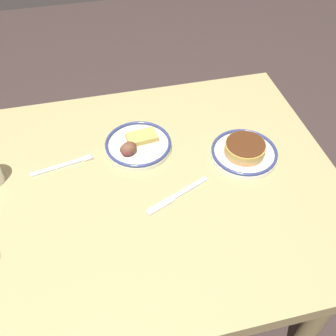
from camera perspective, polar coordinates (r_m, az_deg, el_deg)
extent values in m
plane|color=#3A2D2A|center=(1.80, -1.73, -17.84)|extent=(6.00, 6.00, 0.00)
cube|color=tan|center=(1.20, -2.48, -3.03)|extent=(1.14, 0.95, 0.05)
cylinder|color=#908054|center=(1.81, 10.10, 0.75)|extent=(0.06, 0.06, 0.69)
cylinder|color=#908054|center=(1.74, -19.91, -4.40)|extent=(0.06, 0.06, 0.69)
cylinder|color=#908054|center=(1.47, 20.72, -19.84)|extent=(0.06, 0.06, 0.69)
cylinder|color=white|center=(1.27, 10.95, 2.00)|extent=(0.21, 0.21, 0.01)
torus|color=navy|center=(1.27, 11.02, 2.39)|extent=(0.21, 0.21, 0.01)
cylinder|color=tan|center=(1.27, 11.03, 2.42)|extent=(0.13, 0.13, 0.01)
cylinder|color=tan|center=(1.26, 11.11, 2.81)|extent=(0.13, 0.13, 0.01)
cylinder|color=gold|center=(1.25, 11.18, 3.21)|extent=(0.13, 0.13, 0.01)
cylinder|color=#4C2814|center=(1.24, 11.23, 3.46)|extent=(0.12, 0.12, 0.00)
cylinder|color=silver|center=(1.28, -4.33, 3.22)|extent=(0.22, 0.22, 0.01)
torus|color=navy|center=(1.27, -4.36, 3.61)|extent=(0.21, 0.21, 0.01)
cube|color=tan|center=(1.29, -3.83, 4.50)|extent=(0.10, 0.07, 0.02)
ellipsoid|color=brown|center=(1.23, -5.89, 2.43)|extent=(0.04, 0.03, 0.03)
ellipsoid|color=brown|center=(1.25, -5.65, 3.08)|extent=(0.04, 0.03, 0.03)
ellipsoid|color=brown|center=(1.24, -6.02, 2.72)|extent=(0.04, 0.03, 0.03)
ellipsoid|color=brown|center=(1.25, -5.79, 2.88)|extent=(0.03, 0.02, 0.02)
ellipsoid|color=brown|center=(1.24, -5.82, 2.78)|extent=(0.05, 0.04, 0.04)
cube|color=silver|center=(1.26, -15.22, 0.30)|extent=(0.19, 0.05, 0.01)
cube|color=silver|center=(1.26, -11.43, 1.24)|extent=(0.03, 0.01, 0.00)
cube|color=silver|center=(1.27, -11.51, 1.42)|extent=(0.03, 0.01, 0.00)
cube|color=silver|center=(1.27, -11.59, 1.59)|extent=(0.03, 0.01, 0.00)
cube|color=silver|center=(1.28, -11.66, 1.76)|extent=(0.03, 0.01, 0.00)
cube|color=silver|center=(1.15, 2.15, -3.52)|extent=(0.17, 0.08, 0.01)
cube|color=silver|center=(1.12, -1.11, -5.44)|extent=(0.09, 0.05, 0.00)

